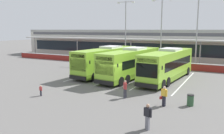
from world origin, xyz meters
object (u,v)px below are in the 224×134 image
(coach_bus_left_centre, at_px, (131,64))
(lamp_post_centre, at_px, (161,28))
(pedestrian_child, at_px, (41,90))
(pedestrian_with_handbag, at_px, (164,96))
(pedestrian_near_bin, at_px, (125,88))
(coach_bus_centre, at_px, (168,65))
(coach_bus_leftmost, at_px, (107,61))
(litter_bin, at_px, (190,100))
(pedestrian_in_dark_coat, at_px, (148,116))
(lamp_post_west, at_px, (126,28))
(lamp_post_east, at_px, (197,28))

(coach_bus_left_centre, height_order, lamp_post_centre, lamp_post_centre)
(pedestrian_child, bearing_deg, pedestrian_with_handbag, 12.49)
(pedestrian_child, height_order, pedestrian_near_bin, pedestrian_near_bin)
(pedestrian_with_handbag, bearing_deg, coach_bus_centre, 102.92)
(coach_bus_leftmost, xyz_separation_m, lamp_post_centre, (4.28, 10.82, 4.50))
(coach_bus_leftmost, relative_size, pedestrian_with_handbag, 7.61)
(pedestrian_near_bin, bearing_deg, litter_bin, 5.05)
(coach_bus_leftmost, bearing_deg, pedestrian_in_dark_coat, -53.46)
(coach_bus_centre, distance_m, lamp_post_centre, 12.37)
(pedestrian_in_dark_coat, bearing_deg, pedestrian_child, 167.71)
(pedestrian_with_handbag, height_order, lamp_post_west, lamp_post_west)
(lamp_post_west, distance_m, lamp_post_centre, 6.61)
(pedestrian_child, xyz_separation_m, lamp_post_west, (-2.05, 23.27, 5.75))
(coach_bus_left_centre, xyz_separation_m, lamp_post_centre, (0.42, 11.57, 4.50))
(pedestrian_in_dark_coat, height_order, lamp_post_centre, lamp_post_centre)
(pedestrian_near_bin, bearing_deg, lamp_post_east, 81.60)
(coach_bus_centre, xyz_separation_m, pedestrian_in_dark_coat, (2.55, -14.60, -0.91))
(coach_bus_leftmost, xyz_separation_m, pedestrian_in_dark_coat, (10.81, -14.59, -0.91))
(pedestrian_near_bin, distance_m, litter_bin, 5.54)
(pedestrian_child, relative_size, lamp_post_centre, 0.09)
(coach_bus_left_centre, bearing_deg, coach_bus_leftmost, 169.06)
(coach_bus_left_centre, distance_m, pedestrian_near_bin, 9.03)
(coach_bus_left_centre, distance_m, litter_bin, 11.74)
(coach_bus_leftmost, height_order, pedestrian_near_bin, coach_bus_leftmost)
(pedestrian_child, height_order, lamp_post_east, lamp_post_east)
(pedestrian_in_dark_coat, height_order, pedestrian_child, pedestrian_in_dark_coat)
(lamp_post_west, bearing_deg, coach_bus_leftmost, -78.19)
(coach_bus_left_centre, distance_m, lamp_post_centre, 12.42)
(coach_bus_centre, height_order, litter_bin, coach_bus_centre)
(pedestrian_with_handbag, bearing_deg, lamp_post_centre, 106.80)
(coach_bus_left_centre, bearing_deg, pedestrian_near_bin, -70.49)
(coach_bus_leftmost, bearing_deg, coach_bus_centre, 0.05)
(lamp_post_west, bearing_deg, pedestrian_in_dark_coat, -62.92)
(lamp_post_west, bearing_deg, lamp_post_centre, -2.42)
(coach_bus_leftmost, distance_m, lamp_post_centre, 12.48)
(coach_bus_left_centre, bearing_deg, pedestrian_with_handbag, -53.72)
(pedestrian_near_bin, bearing_deg, pedestrian_child, -157.46)
(lamp_post_centre, height_order, lamp_post_east, same)
(pedestrian_child, relative_size, pedestrian_near_bin, 0.62)
(coach_bus_centre, height_order, lamp_post_east, lamp_post_east)
(lamp_post_west, xyz_separation_m, lamp_post_east, (12.19, 0.01, 0.00))
(coach_bus_centre, relative_size, pedestrian_in_dark_coat, 7.61)
(coach_bus_left_centre, xyz_separation_m, pedestrian_near_bin, (3.00, -8.47, -0.91))
(coach_bus_leftmost, height_order, pedestrian_child, coach_bus_leftmost)
(coach_bus_centre, distance_m, pedestrian_with_handbag, 10.09)
(pedestrian_child, distance_m, lamp_post_east, 26.03)
(pedestrian_near_bin, height_order, litter_bin, pedestrian_near_bin)
(litter_bin, bearing_deg, lamp_post_east, 97.19)
(coach_bus_leftmost, xyz_separation_m, pedestrian_child, (-0.27, -12.18, -1.24))
(pedestrian_in_dark_coat, distance_m, lamp_post_centre, 26.79)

